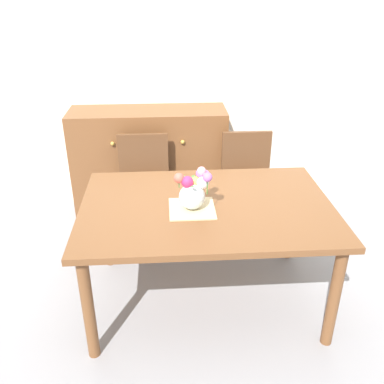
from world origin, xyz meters
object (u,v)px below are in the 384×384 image
(dining_table, at_px, (207,216))
(chair_right, at_px, (247,178))
(dresser, at_px, (150,162))
(flower_vase, at_px, (193,191))
(chair_left, at_px, (144,181))

(dining_table, distance_m, chair_right, 1.00)
(dresser, bearing_deg, dining_table, -73.21)
(dining_table, relative_size, chair_right, 1.78)
(chair_right, relative_size, flower_vase, 3.23)
(chair_left, xyz_separation_m, chair_right, (0.88, 0.00, 0.00))
(chair_right, xyz_separation_m, flower_vase, (-0.53, -0.93, 0.37))
(chair_left, relative_size, dresser, 0.64)
(chair_left, xyz_separation_m, dresser, (0.04, 0.45, -0.02))
(chair_right, bearing_deg, chair_left, 0.00)
(dining_table, height_order, flower_vase, flower_vase)
(dresser, bearing_deg, chair_right, -28.13)
(dining_table, height_order, dresser, dresser)
(chair_right, bearing_deg, dresser, -28.13)
(chair_left, height_order, flower_vase, flower_vase)
(dining_table, bearing_deg, flower_vase, -150.30)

